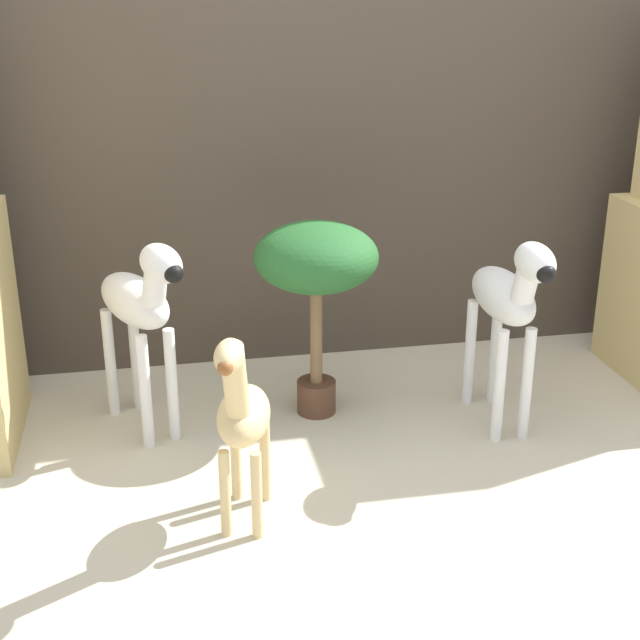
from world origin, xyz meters
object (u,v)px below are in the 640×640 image
(zebra_right, at_px, (508,300))
(potted_palm_front, at_px, (316,266))
(zebra_left, at_px, (141,304))
(giraffe_figurine, at_px, (242,414))

(zebra_right, height_order, potted_palm_front, zebra_right)
(zebra_left, relative_size, potted_palm_front, 1.02)
(zebra_left, xyz_separation_m, giraffe_figurine, (0.25, -0.60, -0.11))
(zebra_left, xyz_separation_m, potted_palm_front, (0.58, 0.03, 0.08))
(zebra_right, distance_m, zebra_left, 1.18)
(zebra_left, bearing_deg, giraffe_figurine, -67.11)
(zebra_right, xyz_separation_m, potted_palm_front, (-0.59, 0.22, 0.08))
(potted_palm_front, bearing_deg, giraffe_figurine, -117.06)
(giraffe_figurine, xyz_separation_m, potted_palm_front, (0.32, 0.63, 0.20))
(zebra_left, height_order, potted_palm_front, zebra_left)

